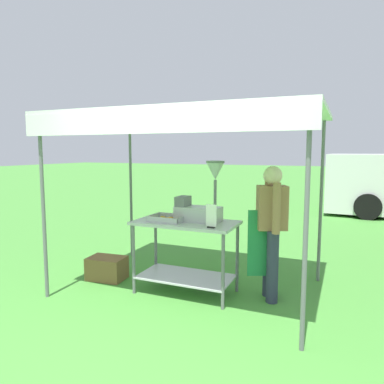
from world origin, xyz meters
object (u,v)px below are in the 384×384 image
object	(u,v)px
donut_cart	(186,242)
vendor	(271,226)
donut_tray	(168,219)
donut_fryer	(201,202)
stall_canopy	(189,121)
supply_crate	(107,268)
menu_sign	(211,218)

from	to	relation	value
donut_cart	vendor	distance (m)	1.07
donut_tray	vendor	world-z (taller)	vendor
donut_fryer	donut_cart	bearing A→B (deg)	-154.01
vendor	stall_canopy	bearing A→B (deg)	-173.22
donut_cart	vendor	size ratio (longest dim) A/B	0.79
vendor	supply_crate	distance (m)	2.35
menu_sign	stall_canopy	bearing A→B (deg)	142.31
donut_fryer	supply_crate	world-z (taller)	donut_fryer
donut_tray	donut_cart	bearing A→B (deg)	16.71
stall_canopy	donut_tray	distance (m)	1.25
donut_cart	vendor	world-z (taller)	vendor
donut_fryer	menu_sign	bearing A→B (deg)	-51.46
stall_canopy	supply_crate	size ratio (longest dim) A/B	6.00
stall_canopy	menu_sign	size ratio (longest dim) A/B	11.93
stall_canopy	supply_crate	bearing A→B (deg)	-175.04
donut_fryer	menu_sign	distance (m)	0.42
donut_cart	donut_fryer	world-z (taller)	donut_fryer
donut_cart	vendor	xyz separation A→B (m)	(1.01, 0.22, 0.25)
menu_sign	vendor	size ratio (longest dim) A/B	0.17
donut_tray	donut_fryer	bearing A→B (deg)	21.07
donut_tray	supply_crate	bearing A→B (deg)	176.78
donut_tray	menu_sign	xyz separation A→B (m)	(0.63, -0.17, 0.10)
donut_tray	menu_sign	bearing A→B (deg)	-14.68
donut_tray	vendor	xyz separation A→B (m)	(1.22, 0.28, -0.03)
donut_tray	vendor	distance (m)	1.26
donut_cart	donut_fryer	size ratio (longest dim) A/B	1.70
donut_cart	donut_tray	xyz separation A→B (m)	(-0.21, -0.06, 0.29)
donut_cart	supply_crate	size ratio (longest dim) A/B	2.37
donut_cart	donut_tray	world-z (taller)	donut_tray
stall_canopy	menu_sign	distance (m)	1.24
donut_fryer	vendor	world-z (taller)	donut_fryer
stall_canopy	menu_sign	bearing A→B (deg)	-37.69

